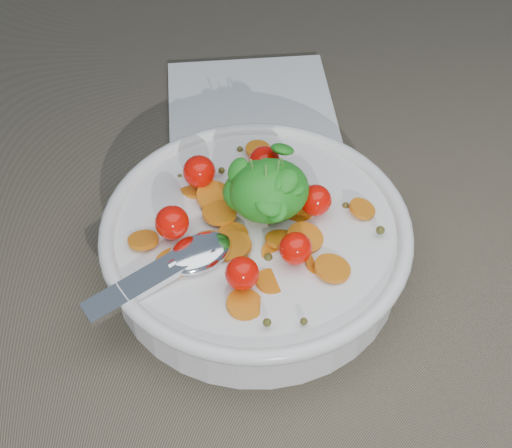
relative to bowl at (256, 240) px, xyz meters
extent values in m
plane|color=#786C55|center=(-0.02, -0.02, -0.03)|extent=(6.00, 6.00, 0.00)
cylinder|color=white|center=(0.00, 0.00, -0.01)|extent=(0.26, 0.26, 0.05)
torus|color=white|center=(0.00, 0.00, 0.02)|extent=(0.27, 0.27, 0.01)
cylinder|color=white|center=(0.00, 0.00, -0.03)|extent=(0.13, 0.13, 0.01)
cylinder|color=brown|center=(0.00, 0.00, -0.01)|extent=(0.23, 0.23, 0.04)
cylinder|color=orange|center=(0.05, -0.06, 0.02)|extent=(0.04, 0.04, 0.01)
cylinder|color=orange|center=(0.04, -0.05, 0.01)|extent=(0.03, 0.03, 0.01)
cylinder|color=orange|center=(0.00, -0.06, 0.02)|extent=(0.03, 0.03, 0.01)
cylinder|color=orange|center=(0.10, -0.01, 0.02)|extent=(0.03, 0.03, 0.01)
cylinder|color=orange|center=(-0.03, -0.08, 0.02)|extent=(0.04, 0.04, 0.01)
cylinder|color=orange|center=(0.01, -0.02, 0.02)|extent=(0.03, 0.03, 0.01)
cylinder|color=orange|center=(-0.01, 0.03, 0.01)|extent=(0.03, 0.03, 0.01)
cylinder|color=orange|center=(-0.08, -0.02, 0.02)|extent=(0.04, 0.04, 0.01)
cylinder|color=orange|center=(0.01, 0.02, 0.02)|extent=(0.04, 0.04, 0.01)
cylinder|color=orange|center=(-0.05, 0.00, 0.01)|extent=(0.04, 0.04, 0.01)
cylinder|color=orange|center=(-0.03, 0.02, 0.02)|extent=(0.04, 0.04, 0.01)
cylinder|color=orange|center=(0.04, 0.02, 0.01)|extent=(0.03, 0.03, 0.02)
cylinder|color=orange|center=(0.01, -0.03, 0.01)|extent=(0.05, 0.05, 0.01)
cylinder|color=orange|center=(-0.02, -0.01, 0.02)|extent=(0.03, 0.03, 0.01)
cylinder|color=orange|center=(0.04, -0.03, 0.02)|extent=(0.04, 0.04, 0.01)
cylinder|color=orange|center=(0.02, 0.04, 0.02)|extent=(0.04, 0.04, 0.01)
cylinder|color=orange|center=(-0.04, 0.06, 0.02)|extent=(0.03, 0.03, 0.01)
cylinder|color=orange|center=(0.03, 0.09, 0.02)|extent=(0.03, 0.03, 0.01)
cylinder|color=orange|center=(0.04, 0.01, 0.02)|extent=(0.04, 0.04, 0.01)
cylinder|color=orange|center=(-0.03, 0.04, 0.02)|extent=(0.03, 0.04, 0.02)
cylinder|color=orange|center=(-0.02, -0.02, 0.02)|extent=(0.04, 0.04, 0.01)
cylinder|color=orange|center=(-0.10, 0.01, 0.02)|extent=(0.04, 0.04, 0.01)
sphere|color=#474417|center=(0.06, 0.03, 0.02)|extent=(0.01, 0.01, 0.01)
sphere|color=#474417|center=(0.01, -0.11, 0.02)|extent=(0.01, 0.01, 0.01)
sphere|color=#474417|center=(-0.02, -0.03, 0.02)|extent=(0.01, 0.01, 0.01)
sphere|color=#474417|center=(0.10, -0.04, 0.03)|extent=(0.01, 0.01, 0.01)
sphere|color=#474417|center=(-0.04, 0.02, 0.02)|extent=(0.01, 0.01, 0.01)
sphere|color=#474417|center=(-0.02, -0.04, 0.02)|extent=(0.01, 0.01, 0.01)
sphere|color=#474417|center=(0.03, -0.02, 0.02)|extent=(0.01, 0.01, 0.01)
sphere|color=#474417|center=(0.04, 0.04, 0.02)|extent=(0.01, 0.01, 0.01)
sphere|color=#474417|center=(0.00, 0.04, 0.02)|extent=(0.01, 0.01, 0.01)
sphere|color=#474417|center=(0.05, -0.05, 0.02)|extent=(0.01, 0.01, 0.01)
sphere|color=#474417|center=(-0.07, -0.01, 0.02)|extent=(0.01, 0.01, 0.01)
sphere|color=#474417|center=(0.01, 0.10, 0.02)|extent=(0.01, 0.01, 0.01)
sphere|color=#474417|center=(-0.02, 0.03, 0.02)|extent=(0.01, 0.01, 0.01)
sphere|color=#474417|center=(-0.02, -0.10, 0.02)|extent=(0.01, 0.01, 0.01)
sphere|color=#474417|center=(0.00, -0.04, 0.02)|extent=(0.01, 0.01, 0.01)
sphere|color=#474417|center=(-0.04, 0.03, 0.02)|extent=(0.01, 0.01, 0.01)
sphere|color=#474417|center=(-0.06, 0.00, 0.02)|extent=(0.01, 0.01, 0.01)
sphere|color=#474417|center=(0.08, 0.00, 0.02)|extent=(0.01, 0.01, 0.01)
sphere|color=#474417|center=(-0.05, 0.08, 0.02)|extent=(0.01, 0.01, 0.01)
sphere|color=#474417|center=(-0.01, 0.07, 0.02)|extent=(0.01, 0.01, 0.01)
sphere|color=red|center=(0.05, 0.00, 0.04)|extent=(0.03, 0.03, 0.03)
sphere|color=red|center=(0.03, 0.06, 0.04)|extent=(0.03, 0.03, 0.03)
sphere|color=red|center=(-0.03, 0.06, 0.04)|extent=(0.03, 0.03, 0.03)
sphere|color=red|center=(-0.07, 0.01, 0.04)|extent=(0.03, 0.03, 0.03)
sphere|color=red|center=(-0.03, -0.06, 0.04)|extent=(0.03, 0.03, 0.03)
sphere|color=red|center=(0.02, -0.05, 0.04)|extent=(0.03, 0.03, 0.03)
ellipsoid|color=green|center=(0.02, 0.01, 0.05)|extent=(0.07, 0.06, 0.05)
ellipsoid|color=green|center=(0.00, 0.02, 0.04)|extent=(0.04, 0.04, 0.03)
ellipsoid|color=green|center=(0.01, 0.01, 0.06)|extent=(0.02, 0.03, 0.02)
ellipsoid|color=green|center=(0.01, 0.02, 0.06)|extent=(0.04, 0.04, 0.02)
ellipsoid|color=green|center=(0.04, 0.05, 0.06)|extent=(0.03, 0.02, 0.02)
ellipsoid|color=green|center=(0.01, 0.01, 0.06)|extent=(0.03, 0.03, 0.02)
ellipsoid|color=green|center=(0.02, 0.02, 0.06)|extent=(0.02, 0.02, 0.02)
ellipsoid|color=green|center=(0.03, 0.00, 0.06)|extent=(0.03, 0.03, 0.01)
ellipsoid|color=green|center=(0.01, -0.01, 0.06)|extent=(0.03, 0.03, 0.02)
ellipsoid|color=green|center=(0.00, 0.02, 0.06)|extent=(0.03, 0.03, 0.02)
ellipsoid|color=green|center=(0.01, -0.02, 0.05)|extent=(0.03, 0.03, 0.02)
ellipsoid|color=green|center=(0.01, 0.00, 0.05)|extent=(0.02, 0.02, 0.02)
ellipsoid|color=green|center=(0.01, 0.00, 0.07)|extent=(0.02, 0.02, 0.02)
ellipsoid|color=green|center=(0.02, 0.01, 0.05)|extent=(0.02, 0.02, 0.02)
ellipsoid|color=green|center=(0.01, 0.01, 0.06)|extent=(0.03, 0.03, 0.02)
ellipsoid|color=green|center=(0.02, 0.02, 0.06)|extent=(0.02, 0.02, 0.02)
ellipsoid|color=green|center=(0.03, 0.01, 0.06)|extent=(0.02, 0.02, 0.01)
ellipsoid|color=green|center=(0.00, 0.00, 0.06)|extent=(0.02, 0.02, 0.01)
ellipsoid|color=green|center=(0.01, -0.01, 0.05)|extent=(0.02, 0.02, 0.02)
ellipsoid|color=green|center=(0.02, 0.00, 0.07)|extent=(0.03, 0.03, 0.02)
ellipsoid|color=green|center=(0.02, 0.01, 0.06)|extent=(0.03, 0.03, 0.02)
ellipsoid|color=green|center=(0.01, 0.03, 0.06)|extent=(0.02, 0.02, 0.02)
ellipsoid|color=green|center=(-0.01, 0.03, 0.06)|extent=(0.03, 0.03, 0.03)
ellipsoid|color=green|center=(0.02, 0.00, 0.06)|extent=(0.02, 0.02, 0.02)
ellipsoid|color=green|center=(0.03, 0.01, 0.05)|extent=(0.03, 0.03, 0.01)
cylinder|color=#4C8C33|center=(0.02, 0.01, 0.06)|extent=(0.01, 0.01, 0.04)
cylinder|color=#4C8C33|center=(0.03, 0.01, 0.06)|extent=(0.01, 0.01, 0.04)
cylinder|color=#4C8C33|center=(0.01, 0.00, 0.06)|extent=(0.00, 0.01, 0.04)
cylinder|color=#4C8C33|center=(0.00, 0.02, 0.06)|extent=(0.01, 0.01, 0.04)
ellipsoid|color=silver|center=(-0.05, -0.02, 0.02)|extent=(0.07, 0.06, 0.02)
cube|color=silver|center=(-0.10, -0.03, 0.02)|extent=(0.12, 0.06, 0.02)
cylinder|color=silver|center=(-0.07, -0.02, 0.02)|extent=(0.02, 0.02, 0.01)
cube|color=white|center=(0.06, 0.22, -0.03)|extent=(0.21, 0.19, 0.01)
camera|label=1|loc=(-0.12, -0.39, 0.48)|focal=50.00mm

